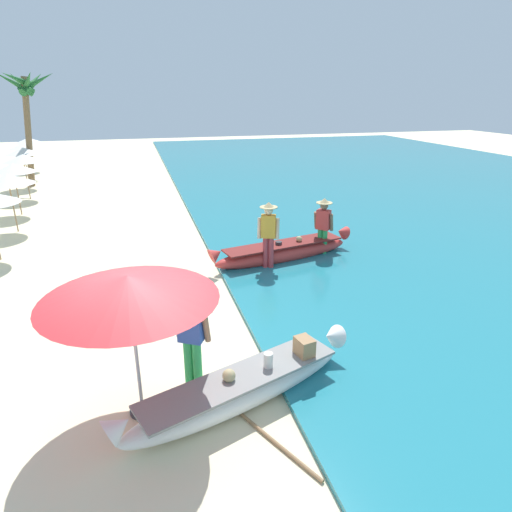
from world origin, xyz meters
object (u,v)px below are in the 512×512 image
(boat_red_midground, at_px, (283,252))
(person_vendor_assistant, at_px, (323,223))
(boat_white_foreground, at_px, (243,388))
(patio_umbrella_large, at_px, (129,288))
(person_vendor_hatted, at_px, (268,232))
(paddle, at_px, (258,428))
(person_tourist_customer, at_px, (191,334))
(palm_tree_leaning_seaward, at_px, (25,94))

(boat_red_midground, xyz_separation_m, person_vendor_assistant, (1.20, 0.16, 0.67))
(boat_white_foreground, xyz_separation_m, person_vendor_assistant, (3.65, 5.47, 0.68))
(boat_white_foreground, relative_size, person_vendor_assistant, 2.35)
(boat_red_midground, distance_m, patio_umbrella_large, 6.63)
(person_vendor_hatted, relative_size, paddle, 1.03)
(person_tourist_customer, xyz_separation_m, paddle, (0.72, -1.07, -0.97))
(boat_white_foreground, xyz_separation_m, person_tourist_customer, (-0.65, 0.50, 0.72))
(boat_red_midground, xyz_separation_m, palm_tree_leaning_seaward, (-8.22, 13.06, 3.99))
(person_vendor_hatted, height_order, person_tourist_customer, person_vendor_hatted)
(boat_red_midground, relative_size, paddle, 2.43)
(patio_umbrella_large, bearing_deg, boat_red_midground, 52.62)
(patio_umbrella_large, bearing_deg, person_vendor_assistant, 45.89)
(boat_red_midground, relative_size, person_tourist_customer, 2.43)
(person_vendor_hatted, bearing_deg, person_tourist_customer, -120.18)
(person_vendor_assistant, bearing_deg, boat_red_midground, -172.39)
(person_vendor_hatted, height_order, paddle, person_vendor_hatted)
(palm_tree_leaning_seaward, xyz_separation_m, paddle, (5.84, -18.94, -4.26))
(boat_red_midground, distance_m, paddle, 6.35)
(person_tourist_customer, relative_size, patio_umbrella_large, 0.75)
(person_tourist_customer, height_order, paddle, person_tourist_customer)
(person_tourist_customer, distance_m, palm_tree_leaning_seaward, 18.87)
(boat_red_midground, xyz_separation_m, patio_umbrella_large, (-3.89, -5.09, 1.68))
(person_vendor_assistant, xyz_separation_m, palm_tree_leaning_seaward, (-9.43, 12.90, 3.33))
(boat_white_foreground, xyz_separation_m, paddle, (0.06, -0.57, -0.25))
(patio_umbrella_large, xyz_separation_m, paddle, (1.51, -0.78, -1.95))
(boat_white_foreground, bearing_deg, person_tourist_customer, 142.36)
(patio_umbrella_large, distance_m, paddle, 2.59)
(boat_white_foreground, distance_m, patio_umbrella_large, 2.24)
(boat_white_foreground, height_order, person_tourist_customer, person_tourist_customer)
(boat_red_midground, relative_size, palm_tree_leaning_seaward, 0.80)
(boat_red_midground, xyz_separation_m, person_vendor_hatted, (-0.58, -0.47, 0.76))
(boat_red_midground, height_order, person_vendor_hatted, person_vendor_hatted)
(person_tourist_customer, bearing_deg, person_vendor_hatted, 59.82)
(person_vendor_assistant, bearing_deg, paddle, -120.70)
(patio_umbrella_large, bearing_deg, person_tourist_customer, 19.89)
(person_vendor_assistant, xyz_separation_m, paddle, (-3.58, -6.04, -0.93))
(paddle, bearing_deg, boat_red_midground, 67.94)
(boat_white_foreground, height_order, person_vendor_assistant, person_vendor_assistant)
(palm_tree_leaning_seaward, bearing_deg, patio_umbrella_large, -76.58)
(boat_white_foreground, bearing_deg, palm_tree_leaning_seaward, 107.46)
(person_tourist_customer, distance_m, patio_umbrella_large, 1.29)
(person_tourist_customer, xyz_separation_m, patio_umbrella_large, (-0.79, -0.29, 0.98))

